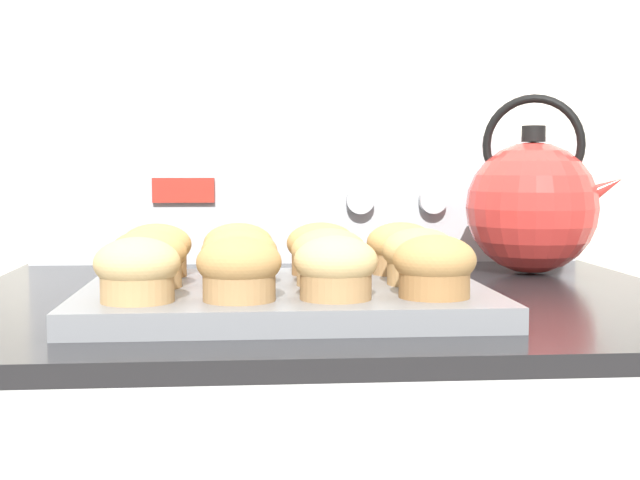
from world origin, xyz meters
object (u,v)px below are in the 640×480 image
at_px(muffin_r0_c3, 434,267).
at_px(muffin_r2_c1, 238,250).
at_px(muffin_r1_c2, 329,257).
at_px(muffin_r1_c3, 419,257).
at_px(muffin_r0_c1, 239,269).
at_px(muffin_r1_c0, 148,259).
at_px(muffin_r0_c2, 336,268).
at_px(muffin_r0_c0, 137,270).
at_px(tea_kettle, 533,205).
at_px(muffin_pan, 285,297).
at_px(muffin_r1_c1, 239,258).
at_px(muffin_r2_c0, 156,250).
at_px(muffin_r2_c3, 401,248).
at_px(muffin_r2_c2, 321,249).

bearing_deg(muffin_r0_c3, muffin_r2_c1, 135.09).
xyz_separation_m(muffin_r1_c2, muffin_r1_c3, (0.09, -0.00, 0.00)).
relative_size(muffin_r0_c1, muffin_r1_c0, 1.00).
bearing_deg(muffin_r1_c0, muffin_r0_c1, -46.11).
bearing_deg(muffin_r0_c2, muffin_r0_c0, -179.50).
bearing_deg(tea_kettle, muffin_r1_c3, -127.60).
bearing_deg(muffin_r1_c2, muffin_pan, -176.98).
xyz_separation_m(muffin_r0_c0, muffin_r1_c1, (0.08, 0.09, 0.00)).
distance_m(muffin_r1_c2, muffin_r2_c1, 0.12).
distance_m(muffin_r1_c0, muffin_r2_c0, 0.08).
relative_size(muffin_r0_c1, muffin_r2_c3, 1.00).
bearing_deg(muffin_r0_c1, tea_kettle, 42.97).
bearing_deg(muffin_r2_c1, muffin_r0_c3, -44.91).
relative_size(muffin_r1_c0, muffin_r1_c1, 1.00).
distance_m(muffin_r0_c0, muffin_r2_c3, 0.31).
relative_size(muffin_r1_c1, muffin_r2_c3, 1.00).
relative_size(muffin_r0_c0, muffin_r0_c2, 1.00).
distance_m(muffin_r2_c1, muffin_r2_c3, 0.17).
distance_m(muffin_r1_c3, muffin_r2_c0, 0.27).
distance_m(muffin_r0_c2, muffin_r0_c3, 0.09).
xyz_separation_m(muffin_r0_c2, muffin_r0_c3, (0.09, 0.00, 0.00)).
xyz_separation_m(muffin_r0_c2, muffin_r2_c1, (-0.08, 0.17, 0.00)).
bearing_deg(muffin_pan, muffin_r2_c2, 64.16).
bearing_deg(muffin_pan, muffin_r1_c1, 177.78).
bearing_deg(muffin_pan, muffin_r2_c3, 33.61).
distance_m(muffin_r0_c1, muffin_r2_c0, 0.19).
relative_size(muffin_r1_c2, muffin_r2_c2, 1.00).
bearing_deg(muffin_r1_c0, muffin_r2_c3, 18.13).
bearing_deg(muffin_r0_c0, muffin_r1_c3, 18.96).
height_order(muffin_r0_c2, muffin_r1_c3, same).
xyz_separation_m(muffin_r0_c0, muffin_r0_c1, (0.08, -0.00, 0.00)).
bearing_deg(muffin_r2_c0, muffin_r0_c1, -63.39).
relative_size(muffin_pan, tea_kettle, 1.69).
bearing_deg(muffin_r0_c0, muffin_r2_c2, 45.75).
bearing_deg(muffin_r1_c3, muffin_r0_c3, -92.32).
height_order(muffin_r0_c2, muffin_r2_c0, same).
height_order(muffin_r0_c1, muffin_r1_c1, same).
bearing_deg(muffin_pan, tea_kettle, 38.09).
relative_size(muffin_r0_c0, muffin_r2_c3, 1.00).
distance_m(muffin_r1_c0, muffin_r2_c1, 0.12).
relative_size(muffin_r0_c0, muffin_r0_c1, 1.00).
relative_size(muffin_pan, muffin_r0_c0, 5.25).
bearing_deg(muffin_pan, muffin_r2_c1, 117.32).
relative_size(muffin_r1_c0, muffin_r2_c3, 1.00).
distance_m(muffin_r1_c1, muffin_r2_c1, 0.08).
relative_size(muffin_r0_c1, muffin_r0_c2, 1.00).
bearing_deg(muffin_r1_c1, muffin_r0_c0, -133.56).
xyz_separation_m(muffin_r2_c2, muffin_r2_c3, (0.08, -0.00, 0.00)).
bearing_deg(muffin_r2_c1, muffin_r0_c2, -63.93).
xyz_separation_m(muffin_r0_c0, tea_kettle, (0.45, 0.34, 0.04)).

